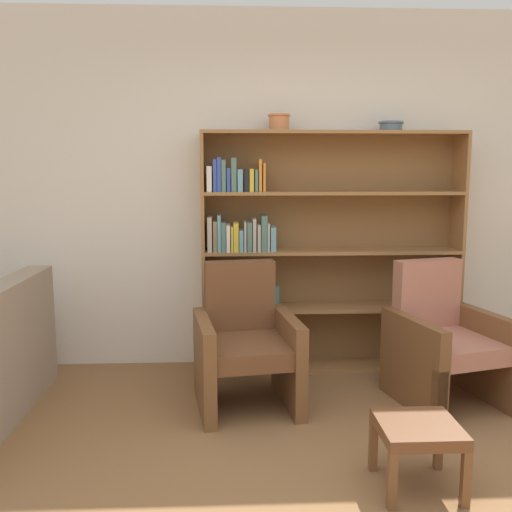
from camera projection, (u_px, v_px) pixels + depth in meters
The scene contains 7 objects.
wall_back at pixel (292, 192), 4.48m from camera, with size 12.00×0.06×2.75m.
bookshelf at pixel (304, 259), 4.39m from camera, with size 1.98×0.30×1.83m.
bowl_slate at pixel (279, 121), 4.21m from camera, with size 0.17×0.17×0.12m.
bowl_copper at pixel (391, 125), 4.25m from camera, with size 0.19×0.19×0.07m.
armchair_leather at pixel (245, 345), 3.78m from camera, with size 0.73×0.77×0.93m.
armchair_cushioned at pixel (444, 342), 3.84m from camera, with size 0.79×0.82×0.93m.
footstool at pixel (418, 434), 2.77m from camera, with size 0.38×0.38×0.34m.
Camera 1 is at (-0.50, -2.14, 1.56)m, focal length 40.00 mm.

